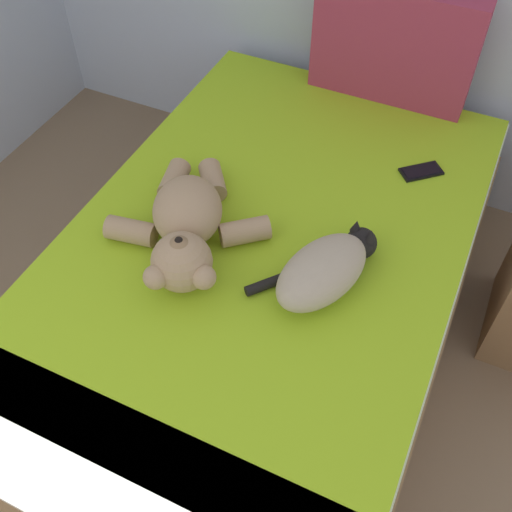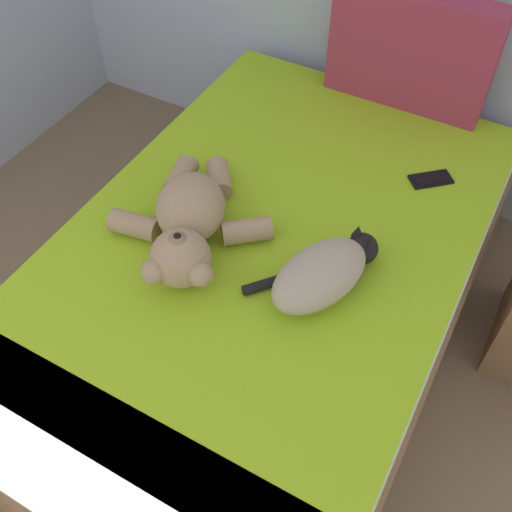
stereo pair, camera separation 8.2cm
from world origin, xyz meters
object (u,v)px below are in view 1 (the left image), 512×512
(patterned_cushion, at_px, (394,45))
(cell_phone, at_px, (421,171))
(bed, at_px, (263,289))
(teddy_bear, at_px, (186,226))
(cat, at_px, (326,269))

(patterned_cushion, bearing_deg, cell_phone, -57.12)
(bed, relative_size, teddy_bear, 3.33)
(cat, relative_size, teddy_bear, 0.69)
(teddy_bear, height_order, cell_phone, teddy_bear)
(cell_phone, bearing_deg, cat, -102.46)
(patterned_cushion, height_order, cat, patterned_cushion)
(cat, bearing_deg, teddy_bear, -175.85)
(bed, relative_size, patterned_cushion, 3.21)
(bed, bearing_deg, cat, -20.76)
(bed, bearing_deg, cell_phone, 54.47)
(patterned_cushion, distance_m, cat, 1.04)
(cat, distance_m, cell_phone, 0.64)
(patterned_cushion, height_order, cell_phone, patterned_cushion)
(bed, distance_m, teddy_bear, 0.43)
(cat, xyz_separation_m, teddy_bear, (-0.45, -0.03, 0.01))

